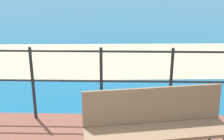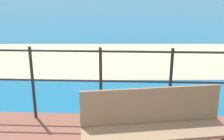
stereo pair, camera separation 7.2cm
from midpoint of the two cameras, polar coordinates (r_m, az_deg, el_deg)
name	(u,v)px [view 2 (the right image)]	position (r m, az deg, el deg)	size (l,w,h in m)	color
beach_strip	(112,58)	(7.50, 0.28, 2.47)	(54.00, 3.47, 0.01)	tan
park_bench	(153,121)	(3.05, 9.19, -10.32)	(1.60, 0.68, 0.86)	#7A6047
railing_fence	(101,76)	(3.90, -1.81, -1.33)	(5.94, 0.04, 1.08)	#1E2328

